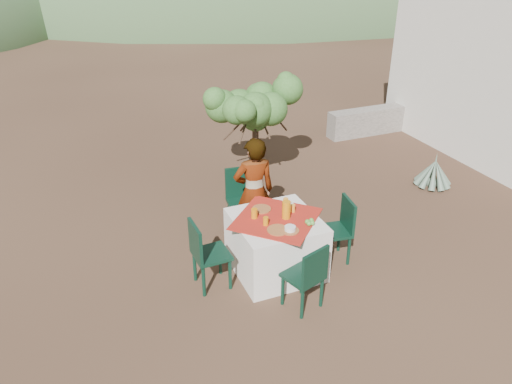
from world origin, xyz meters
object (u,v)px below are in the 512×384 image
table (276,244)px  chair_far (243,197)px  shrub_tree (257,111)px  agave (434,173)px  chair_right (339,227)px  person (254,192)px  juice_pitcher (286,210)px  chair_left (205,252)px  chair_near (308,275)px

table → chair_far: size_ratio=1.37×
shrub_tree → agave: (2.74, -1.25, -1.07)m
table → chair_right: (0.86, -0.09, 0.10)m
shrub_tree → person: bearing=-114.0°
person → juice_pitcher: bearing=103.8°
chair_left → shrub_tree: size_ratio=0.55×
person → chair_far: bearing=-78.1°
shrub_tree → agave: shrub_tree is taller
table → agave: (3.49, 1.16, -0.15)m
person → agave: (3.48, 0.43, -0.55)m
chair_right → shrub_tree: (-0.11, 2.50, 0.82)m
chair_right → shrub_tree: bearing=-168.7°
juice_pitcher → chair_left: bearing=177.6°
person → juice_pitcher: size_ratio=6.76×
table → juice_pitcher: size_ratio=5.68×
chair_near → shrub_tree: size_ratio=0.51×
chair_far → chair_left: (-0.89, -1.06, -0.03)m
chair_left → shrub_tree: bearing=-36.9°
person → juice_pitcher: person is taller
chair_right → person: 1.22m
chair_right → agave: chair_right is taller
shrub_tree → chair_near: bearing=-102.8°
table → chair_near: chair_near is taller
chair_left → chair_right: chair_left is taller
person → chair_right: bearing=141.7°
chair_near → juice_pitcher: (0.10, 0.79, 0.41)m
chair_left → chair_far: bearing=-42.1°
chair_near → table: bearing=-107.0°
chair_far → person: (0.04, -0.33, 0.25)m
table → shrub_tree: 2.69m
shrub_tree → juice_pitcher: 2.57m
chair_far → chair_left: chair_far is taller
table → chair_right: 0.87m
chair_left → juice_pitcher: bearing=-94.5°
chair_near → agave: size_ratio=1.26×
chair_right → shrub_tree: shrub_tree is taller
chair_near → chair_left: chair_left is taller
shrub_tree → juice_pitcher: (-0.64, -2.45, -0.42)m
chair_near → shrub_tree: shrub_tree is taller
table → agave: 3.68m
chair_right → agave: size_ratio=1.30×
person → shrub_tree: 1.91m
table → person: 0.83m
chair_far → chair_right: size_ratio=1.09×
chair_left → table: bearing=-92.7°
person → juice_pitcher: (0.11, -0.77, 0.10)m
agave → chair_near: bearing=-150.2°
table → chair_right: bearing=-5.8°
chair_far → chair_left: size_ratio=1.06×
chair_far → person: bearing=-77.9°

